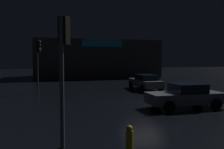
# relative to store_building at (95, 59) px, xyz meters

# --- Properties ---
(ground_plane) EXTENTS (120.00, 120.00, 0.00)m
(ground_plane) POSITION_rel_store_building_xyz_m (-1.74, -24.57, -2.95)
(ground_plane) COLOR black
(store_building) EXTENTS (19.45, 10.13, 5.90)m
(store_building) POSITION_rel_store_building_xyz_m (0.00, 0.00, 0.00)
(store_building) COLOR #4C4742
(store_building) RESTS_ON ground
(traffic_signal_main) EXTENTS (0.42, 0.42, 4.57)m
(traffic_signal_main) POSITION_rel_store_building_xyz_m (-8.65, -17.98, 0.49)
(traffic_signal_main) COLOR #595B60
(traffic_signal_main) RESTS_ON ground
(traffic_signal_cross_left) EXTENTS (0.41, 0.43, 4.34)m
(traffic_signal_cross_left) POSITION_rel_store_building_xyz_m (-7.57, -31.50, 0.13)
(traffic_signal_cross_left) COLOR #595B60
(traffic_signal_cross_left) RESTS_ON ground
(car_near) EXTENTS (4.55, 2.11, 1.49)m
(car_near) POSITION_rel_store_building_xyz_m (-0.08, -27.00, -2.19)
(car_near) COLOR slate
(car_near) RESTS_ON ground
(car_crossing) EXTENTS (1.99, 4.61, 1.48)m
(car_crossing) POSITION_rel_store_building_xyz_m (1.10, -18.33, -2.18)
(car_crossing) COLOR slate
(car_crossing) RESTS_ON ground
(fire_hydrant) EXTENTS (0.22, 0.22, 1.01)m
(fire_hydrant) POSITION_rel_store_building_xyz_m (-5.80, -32.99, -2.45)
(fire_hydrant) COLOR gold
(fire_hydrant) RESTS_ON ground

